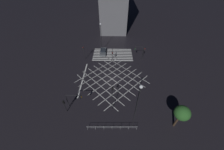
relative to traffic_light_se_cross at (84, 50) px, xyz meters
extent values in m
plane|color=black|center=(-8.09, 8.19, -3.04)|extent=(200.00, 200.00, 0.00)
cube|color=silver|center=(-8.09, 0.31, -3.03)|extent=(12.02, 0.50, 0.01)
cube|color=silver|center=(-8.09, -0.59, -3.03)|extent=(12.02, 0.50, 0.01)
cube|color=silver|center=(-8.09, -1.49, -3.03)|extent=(12.02, 0.50, 0.01)
cube|color=silver|center=(-8.09, -2.39, -3.03)|extent=(12.02, 0.50, 0.01)
cube|color=silver|center=(-8.09, -3.29, -3.03)|extent=(12.02, 0.50, 0.01)
cube|color=silver|center=(-8.09, -4.19, -3.03)|extent=(12.02, 0.50, 0.01)
cube|color=silver|center=(-8.09, -5.09, -3.03)|extent=(12.02, 0.50, 0.01)
cube|color=silver|center=(-8.09, -5.99, -3.03)|extent=(12.02, 0.50, 0.01)
cube|color=silver|center=(-4.31, 4.41, -3.03)|extent=(10.49, 10.49, 0.01)
cube|color=silver|center=(-11.87, 4.41, -3.03)|extent=(10.49, 10.49, 0.01)
cube|color=silver|center=(-5.57, 5.67, -3.03)|extent=(10.49, 10.49, 0.01)
cube|color=silver|center=(-10.61, 5.67, -3.03)|extent=(10.49, 10.49, 0.01)
cube|color=silver|center=(-6.83, 6.93, -3.03)|extent=(10.49, 10.49, 0.01)
cube|color=silver|center=(-9.35, 6.93, -3.03)|extent=(10.49, 10.49, 0.01)
cube|color=silver|center=(-8.09, 8.19, -3.03)|extent=(10.49, 10.49, 0.01)
cube|color=silver|center=(-8.09, 8.19, -3.03)|extent=(10.49, 10.49, 0.01)
cube|color=silver|center=(-9.35, 9.45, -3.03)|extent=(10.49, 10.49, 0.01)
cube|color=silver|center=(-6.83, 9.45, -3.03)|extent=(10.49, 10.49, 0.01)
cube|color=silver|center=(-10.61, 10.71, -3.03)|extent=(10.49, 10.49, 0.01)
cube|color=silver|center=(-5.57, 10.71, -3.03)|extent=(10.49, 10.49, 0.01)
cube|color=silver|center=(-11.87, 11.97, -3.03)|extent=(10.49, 10.49, 0.01)
cube|color=silver|center=(-4.31, 11.97, -3.03)|extent=(10.49, 10.49, 0.01)
cube|color=silver|center=(-0.91, 8.19, -3.03)|extent=(0.30, 12.02, 0.01)
cube|color=beige|center=(-3.06, -46.73, -1.04)|extent=(0.06, 1.40, 1.80)
cube|color=beige|center=(-3.06, -43.11, -1.04)|extent=(0.06, 1.40, 1.80)
cube|color=beige|center=(-3.06, -39.48, -1.04)|extent=(0.06, 1.40, 1.80)
cube|color=black|center=(-3.06, -35.85, -1.04)|extent=(0.06, 1.40, 1.80)
cube|color=black|center=(-3.06, -32.22, -1.04)|extent=(0.06, 1.40, 1.80)
cube|color=black|center=(-3.06, -28.59, -1.04)|extent=(0.06, 1.40, 1.80)
cube|color=black|center=(-3.06, -24.97, -1.04)|extent=(0.06, 1.40, 1.80)
cube|color=beige|center=(-3.06, -21.34, -1.04)|extent=(0.06, 1.40, 1.80)
cube|color=beige|center=(-3.06, -17.71, -1.04)|extent=(0.06, 1.40, 1.80)
cube|color=black|center=(-3.06, -46.73, 2.41)|extent=(0.06, 1.40, 1.80)
cube|color=beige|center=(-3.06, -43.11, 2.41)|extent=(0.06, 1.40, 1.80)
cube|color=black|center=(-3.06, -39.48, 2.41)|extent=(0.06, 1.40, 1.80)
cube|color=beige|center=(-3.06, -35.85, 2.41)|extent=(0.06, 1.40, 1.80)
cube|color=black|center=(-3.06, -32.22, 2.41)|extent=(0.06, 1.40, 1.80)
cube|color=black|center=(-3.06, -28.59, 2.41)|extent=(0.06, 1.40, 1.80)
cube|color=black|center=(-3.06, -24.97, 2.41)|extent=(0.06, 1.40, 1.80)
cube|color=beige|center=(-3.06, -21.34, 2.41)|extent=(0.06, 1.40, 1.80)
cube|color=black|center=(-3.06, -17.71, 2.41)|extent=(0.06, 1.40, 1.80)
cube|color=beige|center=(-3.06, -32.22, 5.86)|extent=(0.06, 1.40, 1.80)
cube|color=black|center=(-3.06, -28.59, 5.86)|extent=(0.06, 1.40, 1.80)
cube|color=black|center=(-3.06, -24.97, 5.86)|extent=(0.06, 1.40, 1.80)
cube|color=black|center=(-3.06, -21.34, 5.86)|extent=(0.06, 1.40, 1.80)
cube|color=black|center=(-3.06, -17.71, 5.86)|extent=(0.06, 1.40, 1.80)
cylinder|color=black|center=(0.00, -0.09, -0.91)|extent=(0.11, 0.11, 4.26)
cube|color=black|center=(0.00, 0.05, 0.72)|extent=(0.28, 0.16, 0.90)
sphere|color=red|center=(0.00, 0.16, 1.02)|extent=(0.18, 0.18, 0.18)
sphere|color=black|center=(0.00, 0.16, 0.72)|extent=(0.18, 0.18, 0.18)
sphere|color=black|center=(0.00, 0.16, 0.42)|extent=(0.18, 0.18, 0.18)
cube|color=black|center=(0.00, -0.04, 0.72)|extent=(0.36, 0.02, 0.98)
cylinder|color=black|center=(0.40, 17.32, -1.41)|extent=(0.11, 0.11, 3.25)
cube|color=black|center=(0.40, 17.19, -0.28)|extent=(0.28, 0.16, 0.90)
sphere|color=black|center=(0.40, 17.08, 0.02)|extent=(0.18, 0.18, 0.18)
sphere|color=orange|center=(0.40, 17.08, -0.28)|extent=(0.18, 0.18, 0.18)
sphere|color=black|center=(0.40, 17.08, -0.58)|extent=(0.18, 0.18, 0.18)
cube|color=black|center=(0.40, 17.28, -0.28)|extent=(0.36, 0.02, 0.98)
cylinder|color=black|center=(-16.98, -0.48, -1.12)|extent=(0.11, 0.11, 3.83)
cube|color=black|center=(-16.98, -0.34, 0.29)|extent=(0.28, 0.16, 0.90)
sphere|color=red|center=(-16.98, -0.23, 0.59)|extent=(0.18, 0.18, 0.18)
sphere|color=black|center=(-16.98, -0.23, 0.29)|extent=(0.18, 0.18, 0.18)
sphere|color=black|center=(-16.98, -0.23, -0.01)|extent=(0.18, 0.18, 0.18)
cube|color=black|center=(-16.98, -0.43, 0.29)|extent=(0.36, 0.02, 0.98)
cylinder|color=black|center=(-16.61, -0.41, -0.91)|extent=(0.11, 0.11, 4.25)
cylinder|color=black|center=(-15.55, -0.41, 1.06)|extent=(2.13, 0.09, 0.09)
cube|color=black|center=(-14.48, -0.41, 0.61)|extent=(0.16, 0.28, 0.90)
sphere|color=black|center=(-14.37, -0.41, 0.91)|extent=(0.18, 0.18, 0.18)
sphere|color=black|center=(-14.37, -0.41, 0.61)|extent=(0.18, 0.18, 0.18)
sphere|color=green|center=(-14.37, -0.41, 0.31)|extent=(0.18, 0.18, 0.18)
cube|color=black|center=(-14.57, -0.41, 0.61)|extent=(0.02, 0.36, 0.98)
cylinder|color=black|center=(0.25, 16.19, -1.24)|extent=(0.11, 0.11, 3.59)
cylinder|color=black|center=(-1.16, 16.19, 0.40)|extent=(2.81, 0.09, 0.09)
cube|color=black|center=(-2.56, 16.19, -0.05)|extent=(0.16, 0.28, 0.90)
sphere|color=black|center=(-2.67, 16.19, 0.25)|extent=(0.18, 0.18, 0.18)
sphere|color=orange|center=(-2.67, 16.19, -0.05)|extent=(0.18, 0.18, 0.18)
sphere|color=black|center=(-2.67, 16.19, -0.35)|extent=(0.18, 0.18, 0.18)
cube|color=black|center=(-2.47, 16.19, -0.05)|extent=(0.02, 0.36, 0.98)
cylinder|color=black|center=(-8.33, 16.74, -1.14)|extent=(0.11, 0.11, 3.79)
cylinder|color=black|center=(-8.33, 15.44, 0.60)|extent=(0.09, 2.59, 0.09)
cube|color=black|center=(-8.33, 14.15, 0.15)|extent=(0.28, 0.16, 0.90)
sphere|color=black|center=(-8.33, 14.03, 0.45)|extent=(0.18, 0.18, 0.18)
sphere|color=black|center=(-8.33, 14.03, 0.15)|extent=(0.18, 0.18, 0.18)
sphere|color=green|center=(-8.33, 14.03, -0.15)|extent=(0.18, 0.18, 0.18)
cube|color=black|center=(-8.33, 14.24, 0.15)|extent=(0.36, 0.02, 0.98)
cylinder|color=black|center=(-8.07, -0.33, -1.27)|extent=(0.11, 0.11, 3.55)
cylinder|color=black|center=(-8.07, 0.51, 0.36)|extent=(0.09, 1.68, 0.09)
cube|color=black|center=(-8.07, 1.36, -0.09)|extent=(0.28, 0.16, 0.90)
sphere|color=red|center=(-8.07, 1.47, 0.21)|extent=(0.18, 0.18, 0.18)
sphere|color=black|center=(-8.07, 1.47, -0.09)|extent=(0.18, 0.18, 0.18)
sphere|color=black|center=(-8.07, 1.47, -0.39)|extent=(0.18, 0.18, 0.18)
cube|color=black|center=(-8.07, 1.27, -0.09)|extent=(0.36, 0.02, 0.98)
cylinder|color=black|center=(-11.91, 19.88, 1.88)|extent=(0.14, 0.14, 9.83)
sphere|color=white|center=(-11.91, 19.88, 6.93)|extent=(0.48, 0.48, 0.48)
cylinder|color=black|center=(-4.60, -4.70, 1.21)|extent=(0.14, 0.14, 8.49)
sphere|color=white|center=(-4.60, -4.70, 5.60)|extent=(0.51, 0.51, 0.51)
cylinder|color=#38281C|center=(-19.15, 19.76, -1.48)|extent=(0.35, 0.35, 3.12)
sphere|color=#285B23|center=(-19.15, 19.76, 0.99)|extent=(2.43, 2.43, 2.43)
cube|color=#474C51|center=(-5.08, -3.48, -2.55)|extent=(1.77, 4.48, 0.61)
cube|color=black|center=(-5.08, -3.59, -2.01)|extent=(1.56, 1.88, 0.47)
sphere|color=white|center=(-5.63, -1.29, -2.60)|extent=(0.16, 0.16, 0.16)
sphere|color=white|center=(-4.53, -1.29, -2.60)|extent=(0.16, 0.16, 0.16)
cylinder|color=black|center=(-5.85, -2.09, -2.73)|extent=(0.20, 0.62, 0.62)
cylinder|color=black|center=(-4.31, -2.09, -2.73)|extent=(0.20, 0.62, 0.62)
cylinder|color=black|center=(-5.85, -4.87, -2.73)|extent=(0.20, 0.62, 0.62)
cylinder|color=black|center=(-4.31, -4.87, -2.73)|extent=(0.20, 0.62, 0.62)
cylinder|color=#9EA0A5|center=(-4.13, 20.74, -2.51)|extent=(0.05, 0.05, 1.05)
cylinder|color=#9EA0A5|center=(-5.53, 20.71, -2.51)|extent=(0.05, 0.05, 1.05)
cylinder|color=#9EA0A5|center=(-6.94, 20.68, -2.51)|extent=(0.05, 0.05, 1.05)
cylinder|color=#9EA0A5|center=(-8.34, 20.65, -2.51)|extent=(0.05, 0.05, 1.05)
cylinder|color=#9EA0A5|center=(-9.74, 20.63, -2.51)|extent=(0.05, 0.05, 1.05)
cylinder|color=#9EA0A5|center=(-11.14, 20.60, -2.51)|extent=(0.05, 0.05, 1.05)
cylinder|color=#9EA0A5|center=(-12.54, 20.57, -2.51)|extent=(0.05, 0.05, 1.05)
cylinder|color=#9EA0A5|center=(-8.34, 20.65, -2.03)|extent=(8.41, 0.21, 0.04)
cylinder|color=#9EA0A5|center=(-8.34, 20.65, -2.46)|extent=(8.41, 0.21, 0.04)
camera|label=1|loc=(-8.53, 30.31, 18.22)|focal=20.00mm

